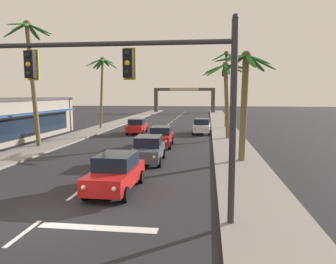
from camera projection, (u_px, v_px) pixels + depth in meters
ground_plane at (44, 218)px, 11.42m from camera, size 220.00×220.00×0.00m
sidewalk_right at (230, 140)px, 30.16m from camera, size 3.20×110.00×0.14m
sidewalk_left at (72, 138)px, 32.08m from camera, size 3.20×110.00×0.14m
lane_markings at (154, 139)px, 31.65m from camera, size 4.28×89.76×0.01m
traffic_signal_mast at (132, 81)px, 10.51m from camera, size 10.45×0.41×6.86m
sedan_lead_at_stop_bar at (116, 172)px, 14.57m from camera, size 2.01×4.48×1.68m
sedan_third_in_queue at (149, 149)px, 20.75m from camera, size 2.11×4.51×1.68m
sedan_fifth_in_queue at (161, 136)px, 26.98m from camera, size 2.10×4.51×1.68m
sedan_oncoming_far at (137, 126)px, 35.92m from camera, size 2.07×4.50×1.68m
sedan_parked_nearest_kerb at (202, 126)px, 35.77m from camera, size 2.03×4.48×1.68m
palm_left_second at (31, 61)px, 25.82m from camera, size 3.98×3.97×10.25m
palm_left_third at (102, 74)px, 40.06m from camera, size 3.94×4.32×9.01m
palm_right_second at (245, 86)px, 20.14m from camera, size 3.92×3.86×7.08m
palm_right_third at (226, 84)px, 30.73m from camera, size 4.63×4.47×7.47m
palm_right_farthest at (226, 73)px, 41.00m from camera, size 3.91×3.42×9.87m
storefront_strip_left at (1, 120)px, 30.27m from camera, size 6.94×19.02×4.01m
town_gateway_arch at (184, 96)px, 77.08m from camera, size 14.65×0.90×5.92m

